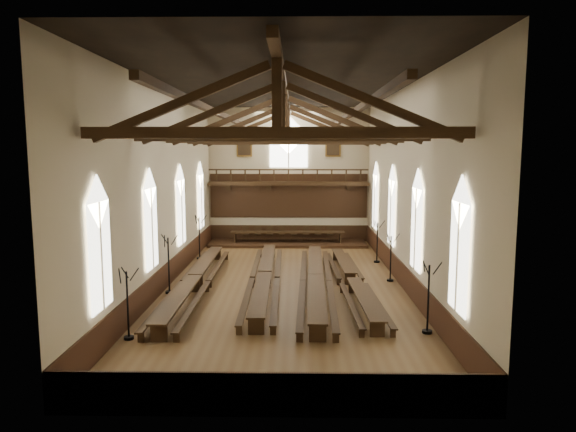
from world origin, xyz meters
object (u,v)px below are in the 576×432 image
candelabrum_left_near (128,318)px  candelabrum_left_far (200,246)px  refectory_row_c (316,278)px  candelabrum_right_far (377,250)px  high_table (288,233)px  candelabrum_left_mid (169,276)px  refectory_row_a (195,279)px  candelabrum_right_near (428,311)px  dais (288,243)px  refectory_row_b (265,275)px  refectory_row_d (352,279)px  candelabrum_right_mid (390,267)px

candelabrum_left_near → candelabrum_left_far: size_ratio=0.95×
refectory_row_c → candelabrum_right_far: 7.39m
high_table → candelabrum_left_mid: bearing=-113.1°
high_table → candelabrum_left_far: 7.48m
refectory_row_a → candelabrum_right_near: size_ratio=5.26×
high_table → candelabrum_right_near: size_ratio=2.98×
dais → candelabrum_left_far: size_ratio=4.02×
refectory_row_b → candelabrum_left_near: candelabrum_left_near is taller
refectory_row_a → refectory_row_b: bearing=12.7°
refectory_row_d → candelabrum_left_mid: size_ratio=4.83×
refectory_row_d → high_table: high_table is taller
candelabrum_left_mid → candelabrum_right_mid: 11.37m
candelabrum_left_near → candelabrum_right_near: bearing=4.2°
refectory_row_a → dais: 13.02m
refectory_row_b → refectory_row_a: bearing=-167.3°
refectory_row_c → refectory_row_d: (1.80, 0.14, -0.07)m
refectory_row_b → candelabrum_right_near: (6.58, -6.66, 0.29)m
refectory_row_d → candelabrum_right_near: size_ratio=5.01×
candelabrum_left_far → candelabrum_left_near: bearing=-90.0°
candelabrum_right_mid → refectory_row_b: bearing=-170.8°
refectory_row_b → candelabrum_right_far: (6.58, 5.60, 0.24)m
candelabrum_left_near → candelabrum_right_mid: 14.00m
refectory_row_b → candelabrum_right_far: candelabrum_right_far is taller
dais → candelabrum_right_mid: size_ratio=4.45×
refectory_row_c → high_table: size_ratio=1.78×
refectory_row_a → candelabrum_left_near: size_ratio=5.45×
candelabrum_left_far → candelabrum_left_mid: bearing=-90.0°
candelabrum_left_far → candelabrum_right_far: 11.13m
candelabrum_left_near → refectory_row_c: bearing=43.9°
refectory_row_c → candelabrum_right_far: bearing=57.4°
candelabrum_left_far → candelabrum_right_mid: candelabrum_left_far is taller
refectory_row_a → dais: refectory_row_a is taller
refectory_row_c → candelabrum_right_mid: bearing=22.9°
refectory_row_d → candelabrum_right_near: 6.57m
refectory_row_d → candelabrum_left_far: bearing=142.3°
candelabrum_right_near → candelabrum_right_mid: size_ratio=1.09×
refectory_row_d → candelabrum_left_far: (-8.92, 6.90, 0.35)m
refectory_row_d → candelabrum_right_far: bearing=70.2°
refectory_row_a → candelabrum_right_near: bearing=-30.6°
candelabrum_left_mid → candelabrum_right_mid: candelabrum_left_mid is taller
candelabrum_left_near → candelabrum_left_far: 13.90m
dais → candelabrum_left_near: candelabrum_left_near is taller
candelabrum_right_far → candelabrum_right_near: bearing=-90.0°
candelabrum_left_near → high_table: bearing=73.8°
dais → candelabrum_left_near: size_ratio=4.24×
dais → high_table: size_ratio=1.37×
candelabrum_left_near → refectory_row_d: bearing=38.1°
candelabrum_right_near → high_table: bearing=107.1°
dais → candelabrum_right_near: size_ratio=4.09×
refectory_row_b → candelabrum_right_near: size_ratio=5.24×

